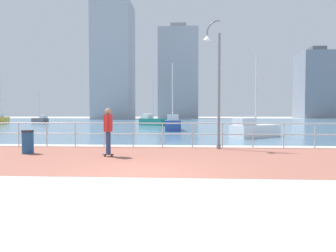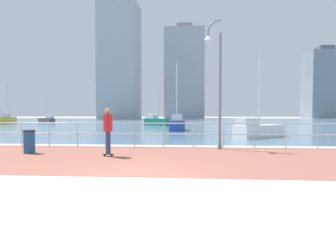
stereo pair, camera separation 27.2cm
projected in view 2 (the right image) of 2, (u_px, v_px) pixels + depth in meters
ground at (185, 124)px, 48.16m from camera, size 220.00×220.00×0.00m
brick_paving at (154, 157)px, 11.19m from camera, size 28.00×7.01×0.01m
harbor_water at (187, 122)px, 59.49m from camera, size 180.00×88.00×0.00m
waterfront_railing at (164, 130)px, 14.65m from camera, size 25.25×0.06×1.15m
lamppost at (217, 78)px, 13.73m from camera, size 0.82×0.36×5.72m
skateboarder at (108, 127)px, 11.44m from camera, size 0.40×0.55×1.78m
trash_bin at (29, 142)px, 12.38m from camera, size 0.46×0.46×0.93m
sailboat_teal at (258, 130)px, 20.39m from camera, size 3.73×3.44×5.46m
sailboat_blue at (177, 124)px, 29.25m from camera, size 1.71×4.59×6.32m
sailboat_ivory at (157, 121)px, 41.57m from camera, size 4.14×3.77×6.03m
sailboat_navy at (8, 119)px, 48.75m from camera, size 3.11×5.16×6.94m
sailboat_red at (47, 120)px, 55.03m from camera, size 3.70×3.00×5.19m
tower_slate at (324, 85)px, 107.09m from camera, size 12.00×12.29×24.58m
tower_steel at (120, 61)px, 89.80m from camera, size 10.81×10.99×34.93m
tower_brick at (185, 74)px, 105.62m from camera, size 13.19×10.50×31.75m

